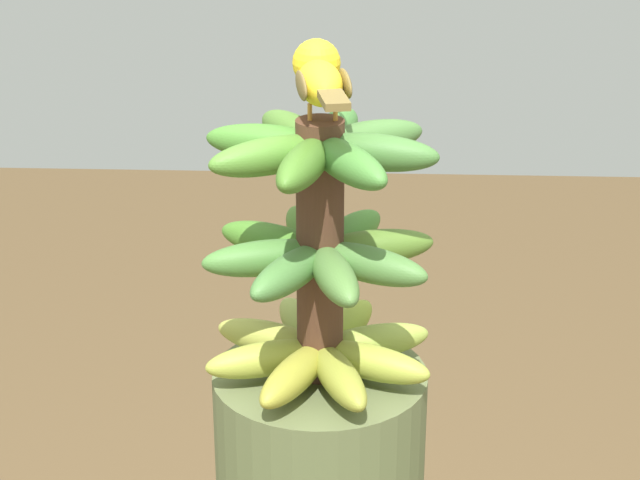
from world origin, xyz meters
TOP-DOWN VIEW (x-y plane):
  - banana_bunch at (0.00, -0.00)m, footprint 0.27×0.27m
  - perched_bird at (0.01, 0.00)m, footprint 0.19×0.07m

SIDE VIEW (x-z plane):
  - banana_bunch at x=0.00m, z-range 1.16..1.46m
  - perched_bird at x=0.01m, z-range 1.47..1.54m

